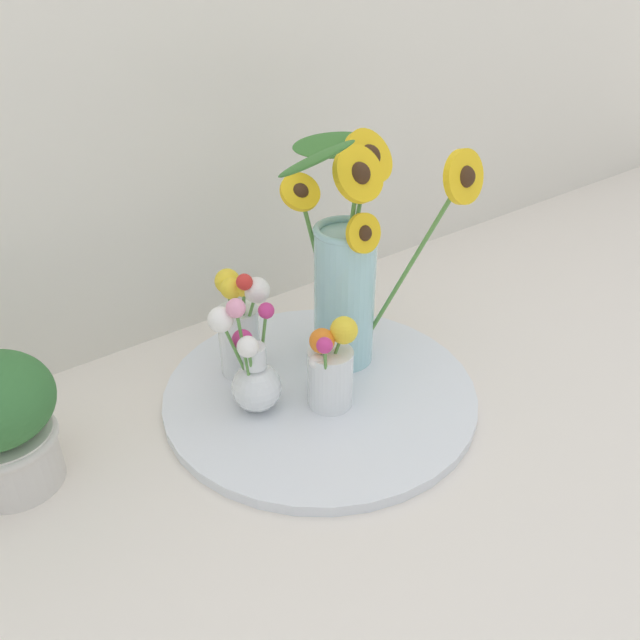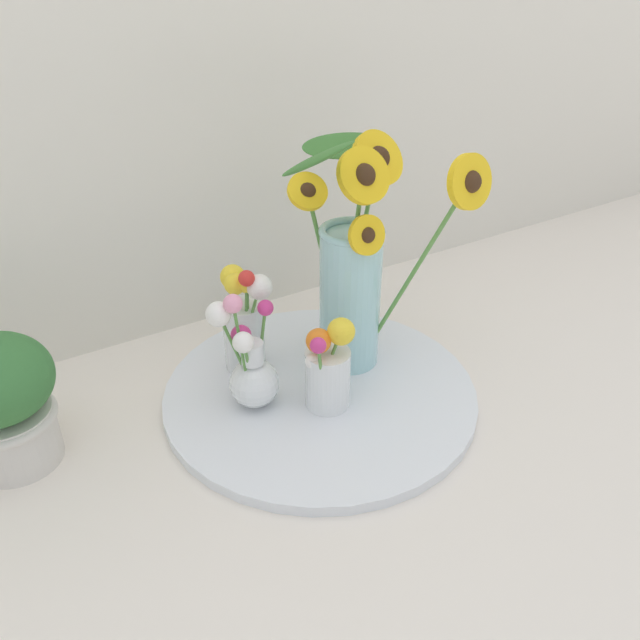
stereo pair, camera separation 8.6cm
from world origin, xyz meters
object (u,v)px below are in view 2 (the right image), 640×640
object	(u,v)px
mason_jar_sunflowers	(354,272)
vase_small_back	(244,321)
vase_small_center	(327,368)
vase_bulb_right	(250,367)
serving_tray	(320,392)
potted_plant	(2,399)

from	to	relation	value
mason_jar_sunflowers	vase_small_back	distance (m)	0.20
vase_small_center	vase_bulb_right	size ratio (longest dim) A/B	0.78
serving_tray	vase_bulb_right	distance (m)	0.14
mason_jar_sunflowers	potted_plant	distance (m)	0.55
vase_small_center	potted_plant	size ratio (longest dim) A/B	0.77
mason_jar_sunflowers	vase_small_center	distance (m)	0.17
vase_bulb_right	vase_small_back	xyz separation A→B (m)	(0.04, 0.09, 0.02)
serving_tray	mason_jar_sunflowers	xyz separation A→B (m)	(0.09, 0.04, 0.18)
mason_jar_sunflowers	vase_bulb_right	size ratio (longest dim) A/B	2.07
vase_small_center	potted_plant	bearing A→B (deg)	161.84
vase_bulb_right	serving_tray	bearing A→B (deg)	-11.17
mason_jar_sunflowers	vase_small_center	bearing A→B (deg)	-140.83
vase_small_center	potted_plant	world-z (taller)	potted_plant
serving_tray	potted_plant	distance (m)	0.47
serving_tray	mason_jar_sunflowers	world-z (taller)	mason_jar_sunflowers
vase_bulb_right	vase_small_back	distance (m)	0.10
vase_small_back	potted_plant	bearing A→B (deg)	-178.12
serving_tray	vase_small_center	bearing A→B (deg)	-106.32
vase_small_center	vase_bulb_right	distance (m)	0.12
vase_small_back	potted_plant	xyz separation A→B (m)	(-0.37, -0.01, -0.00)
vase_small_center	vase_small_back	size ratio (longest dim) A/B	0.78
serving_tray	vase_small_back	bearing A→B (deg)	123.77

